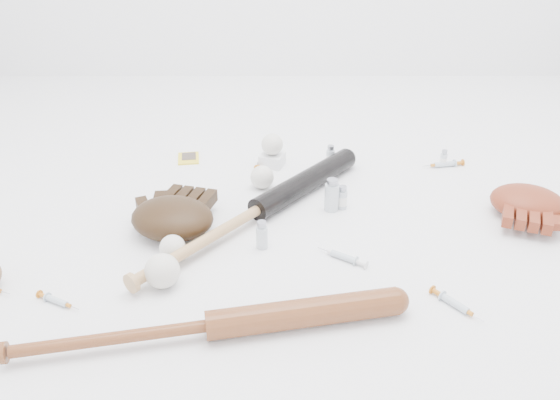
{
  "coord_description": "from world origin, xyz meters",
  "views": [
    {
      "loc": [
        -0.01,
        -1.31,
        0.8
      ],
      "look_at": [
        -0.01,
        0.04,
        0.06
      ],
      "focal_mm": 35.0,
      "sensor_mm": 36.0,
      "label": 1
    }
  ],
  "objects_px": {
    "bat_dark": "(259,209)",
    "bat_wood": "(210,325)",
    "pedestal": "(272,160)",
    "glove_dark": "(172,218)"
  },
  "relations": [
    {
      "from": "bat_dark",
      "to": "bat_wood",
      "type": "bearing_deg",
      "value": -150.74
    },
    {
      "from": "bat_wood",
      "to": "pedestal",
      "type": "height_order",
      "value": "bat_wood"
    },
    {
      "from": "glove_dark",
      "to": "pedestal",
      "type": "relative_size",
      "value": 3.6
    },
    {
      "from": "glove_dark",
      "to": "pedestal",
      "type": "distance_m",
      "value": 0.51
    },
    {
      "from": "glove_dark",
      "to": "bat_wood",
      "type": "bearing_deg",
      "value": -54.9
    },
    {
      "from": "bat_dark",
      "to": "pedestal",
      "type": "distance_m",
      "value": 0.37
    },
    {
      "from": "bat_dark",
      "to": "glove_dark",
      "type": "distance_m",
      "value": 0.24
    },
    {
      "from": "bat_dark",
      "to": "glove_dark",
      "type": "bearing_deg",
      "value": 146.38
    },
    {
      "from": "bat_dark",
      "to": "bat_wood",
      "type": "height_order",
      "value": "bat_dark"
    },
    {
      "from": "glove_dark",
      "to": "pedestal",
      "type": "bearing_deg",
      "value": 74.02
    }
  ]
}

